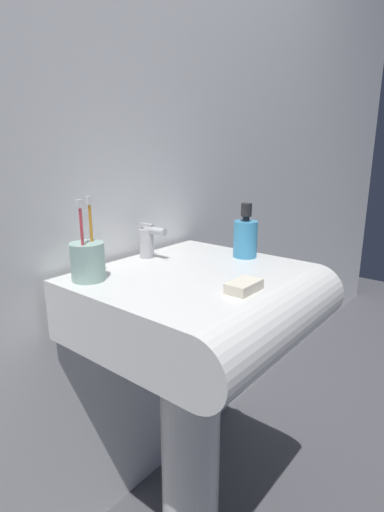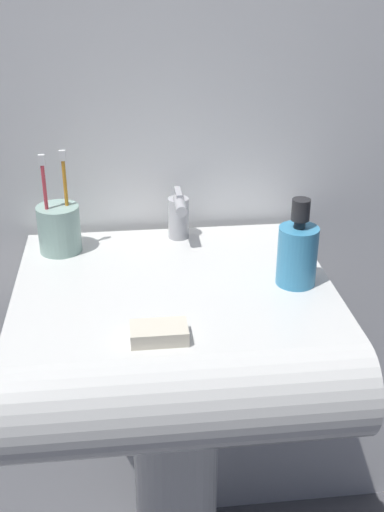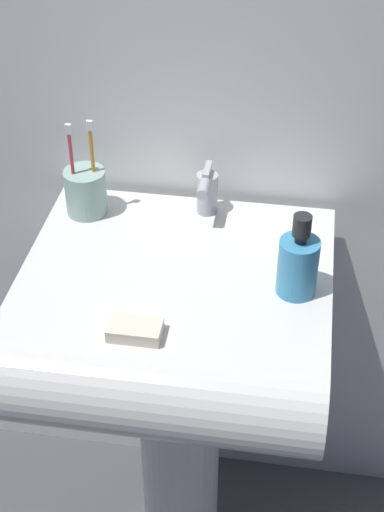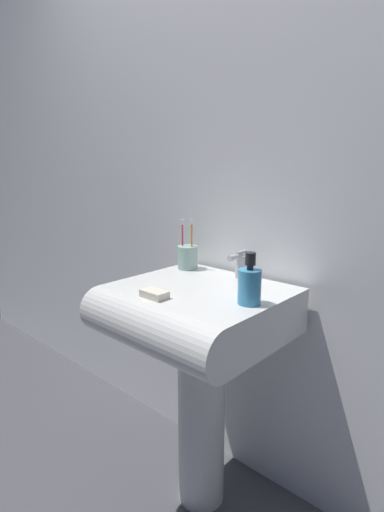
% 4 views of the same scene
% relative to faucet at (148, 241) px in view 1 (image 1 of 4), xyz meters
% --- Properties ---
extents(wall_back, '(5.00, 0.05, 2.40)m').
position_rel_faucet_xyz_m(wall_back, '(-0.03, 0.10, 0.28)').
color(wall_back, white).
rests_on(wall_back, ground).
extents(sink_pedestal, '(0.18, 0.18, 0.71)m').
position_rel_faucet_xyz_m(sink_pedestal, '(-0.03, -0.18, -0.57)').
color(sink_pedestal, white).
rests_on(sink_pedestal, ground).
extents(sink_basin, '(0.57, 0.55, 0.16)m').
position_rel_faucet_xyz_m(sink_basin, '(-0.03, -0.24, -0.13)').
color(sink_basin, white).
rests_on(sink_basin, sink_pedestal).
extents(faucet, '(0.04, 0.10, 0.10)m').
position_rel_faucet_xyz_m(faucet, '(0.00, 0.00, 0.00)').
color(faucet, '#B7B7BC').
rests_on(faucet, sink_basin).
extents(toothbrush_cup, '(0.08, 0.08, 0.21)m').
position_rel_faucet_xyz_m(toothbrush_cup, '(-0.24, -0.03, -0.00)').
color(toothbrush_cup, '#99BFB2').
rests_on(toothbrush_cup, sink_basin).
extents(soap_bottle, '(0.07, 0.07, 0.16)m').
position_rel_faucet_xyz_m(soap_bottle, '(0.19, -0.22, 0.01)').
color(soap_bottle, '#3F99CC').
rests_on(soap_bottle, sink_basin).
extents(bar_soap, '(0.09, 0.05, 0.02)m').
position_rel_faucet_xyz_m(bar_soap, '(-0.07, -0.37, -0.04)').
color(bar_soap, silver).
rests_on(bar_soap, sink_basin).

